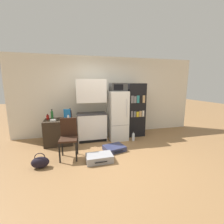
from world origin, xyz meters
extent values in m
plane|color=olive|center=(0.00, 0.00, 0.00)|extent=(24.00, 24.00, 0.00)
cube|color=silver|center=(0.20, 2.00, 1.33)|extent=(6.40, 0.10, 2.65)
cube|color=#2D2319|center=(-1.46, 1.29, 0.36)|extent=(0.78, 0.61, 0.73)
cube|color=white|center=(-0.48, 1.37, 0.42)|extent=(0.87, 0.47, 0.83)
cube|color=#333338|center=(-0.48, 1.37, 0.85)|extent=(0.89, 0.48, 0.03)
cube|color=white|center=(-0.48, 1.37, 1.55)|extent=(0.87, 0.40, 0.68)
cube|color=black|center=(-0.48, 1.13, 0.04)|extent=(0.84, 0.01, 0.08)
cube|color=silver|center=(0.34, 1.29, 0.77)|extent=(0.56, 0.61, 1.53)
cube|color=gray|center=(0.34, 0.98, 0.52)|extent=(0.54, 0.01, 0.01)
cylinder|color=silver|center=(0.52, 0.97, 1.04)|extent=(0.02, 0.02, 0.54)
cube|color=#333333|center=(0.34, 1.29, 1.66)|extent=(0.50, 0.42, 0.25)
cube|color=black|center=(0.29, 1.08, 1.66)|extent=(0.29, 0.01, 0.17)
cube|color=black|center=(1.00, 1.43, 0.88)|extent=(0.59, 0.34, 1.77)
cube|color=slate|center=(0.80, 1.25, 0.79)|extent=(0.06, 0.01, 0.20)
cube|color=slate|center=(0.90, 1.25, 0.78)|extent=(0.07, 0.01, 0.19)
cube|color=gold|center=(1.00, 1.25, 0.77)|extent=(0.09, 0.01, 0.17)
cube|color=tan|center=(1.10, 1.25, 0.79)|extent=(0.08, 0.01, 0.20)
cube|color=silver|center=(1.20, 1.25, 0.79)|extent=(0.06, 0.01, 0.20)
cube|color=slate|center=(0.80, 1.25, 1.27)|extent=(0.09, 0.01, 0.24)
cube|color=slate|center=(0.90, 1.25, 1.25)|extent=(0.08, 0.01, 0.22)
cube|color=teal|center=(1.00, 1.25, 1.27)|extent=(0.08, 0.01, 0.24)
cube|color=black|center=(1.10, 1.25, 1.26)|extent=(0.06, 0.01, 0.23)
cube|color=tan|center=(1.20, 1.25, 1.27)|extent=(0.08, 0.01, 0.24)
cylinder|color=#AD1914|center=(-1.76, 1.42, 0.79)|extent=(0.07, 0.07, 0.12)
cylinder|color=#AD1914|center=(-1.76, 1.42, 0.86)|extent=(0.03, 0.03, 0.02)
cylinder|color=black|center=(-1.76, 1.42, 0.88)|extent=(0.04, 0.04, 0.01)
cylinder|color=silver|center=(-1.17, 1.14, 0.80)|extent=(0.06, 0.06, 0.14)
cylinder|color=silver|center=(-1.17, 1.14, 0.88)|extent=(0.03, 0.03, 0.03)
cylinder|color=black|center=(-1.17, 1.14, 0.90)|extent=(0.03, 0.03, 0.01)
cylinder|color=#1E6028|center=(-1.63, 1.37, 0.85)|extent=(0.07, 0.07, 0.24)
cylinder|color=#1E6028|center=(-1.63, 1.37, 0.99)|extent=(0.03, 0.03, 0.04)
cylinder|color=black|center=(-1.63, 1.37, 1.02)|extent=(0.04, 0.04, 0.02)
cylinder|color=black|center=(-1.12, 1.53, 0.84)|extent=(0.08, 0.08, 0.22)
cylinder|color=black|center=(-1.12, 1.53, 0.97)|extent=(0.04, 0.04, 0.04)
cylinder|color=black|center=(-1.12, 1.53, 1.00)|extent=(0.04, 0.04, 0.02)
cylinder|color=silver|center=(-1.58, 1.17, 0.75)|extent=(0.16, 0.16, 0.04)
cube|color=#1E66A8|center=(-1.20, 1.28, 0.88)|extent=(0.19, 0.07, 0.30)
cylinder|color=black|center=(-1.35, 0.12, 0.23)|extent=(0.04, 0.04, 0.46)
cylinder|color=black|center=(-0.99, 0.09, 0.23)|extent=(0.04, 0.04, 0.46)
cylinder|color=black|center=(-1.32, 0.49, 0.23)|extent=(0.04, 0.04, 0.46)
cylinder|color=black|center=(-0.96, 0.46, 0.23)|extent=(0.04, 0.04, 0.46)
cube|color=#331E14|center=(-1.15, 0.29, 0.48)|extent=(0.43, 0.43, 0.04)
cube|color=#331E14|center=(-1.14, 0.47, 0.72)|extent=(0.38, 0.08, 0.45)
cube|color=navy|center=(0.00, 0.44, 0.06)|extent=(0.61, 0.54, 0.12)
cylinder|color=black|center=(0.06, 0.22, 0.06)|extent=(0.23, 0.07, 0.02)
cube|color=#99999E|center=(-0.48, -0.03, 0.08)|extent=(0.60, 0.38, 0.16)
cylinder|color=black|center=(-0.48, -0.23, 0.08)|extent=(0.27, 0.03, 0.02)
ellipsoid|color=black|center=(-1.73, 0.01, 0.12)|extent=(0.36, 0.20, 0.24)
torus|color=black|center=(-1.73, 0.01, 0.23)|extent=(0.21, 0.02, 0.21)
cylinder|color=silver|center=(0.76, 0.98, 0.11)|extent=(0.09, 0.09, 0.23)
cylinder|color=silver|center=(0.76, 0.98, 0.25)|extent=(0.04, 0.04, 0.04)
cylinder|color=black|center=(0.76, 0.98, 0.28)|extent=(0.05, 0.05, 0.02)
camera|label=1|loc=(-0.97, -3.17, 1.74)|focal=24.00mm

